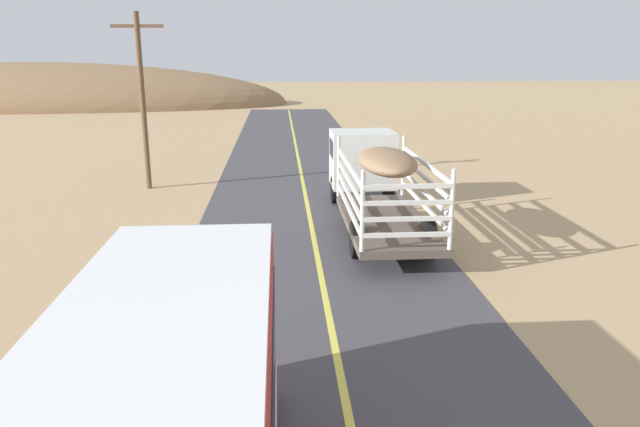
{
  "coord_description": "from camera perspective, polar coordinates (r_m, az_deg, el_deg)",
  "views": [
    {
      "loc": [
        -1.09,
        -4.13,
        5.98
      ],
      "look_at": [
        0.0,
        11.54,
        1.68
      ],
      "focal_mm": 33.28,
      "sensor_mm": 36.0,
      "label": 1
    }
  ],
  "objects": [
    {
      "name": "power_pole_mid",
      "position": [
        27.43,
        -16.72,
        10.75
      ],
      "size": [
        2.2,
        0.24,
        7.63
      ],
      "color": "brown",
      "rests_on": "ground"
    },
    {
      "name": "livestock_truck",
      "position": [
        21.89,
        4.88,
        4.22
      ],
      "size": [
        2.53,
        9.7,
        3.02
      ],
      "color": "silver",
      "rests_on": "road_surface"
    },
    {
      "name": "distant_hill",
      "position": [
        77.02,
        -26.31,
        9.3
      ],
      "size": [
        59.73,
        20.89,
        9.73
      ],
      "primitive_type": "ellipsoid",
      "color": "olive",
      "rests_on": "ground"
    }
  ]
}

